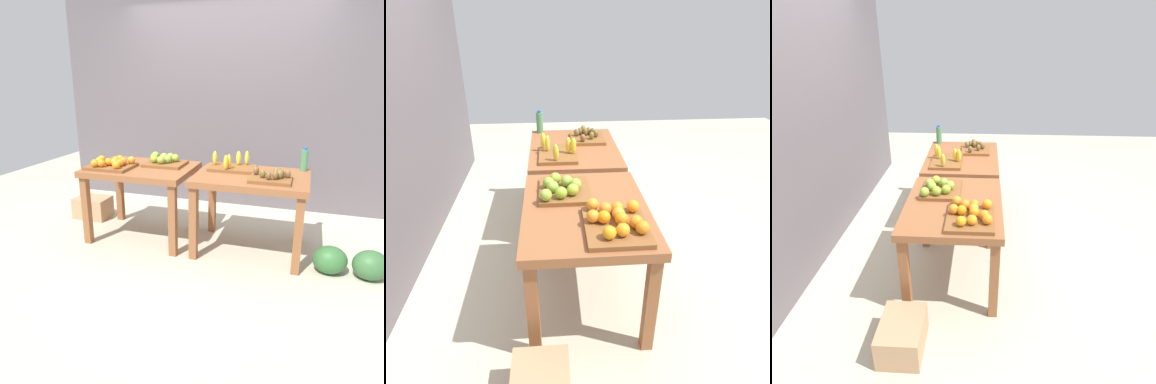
{
  "view_description": "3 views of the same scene",
  "coord_description": "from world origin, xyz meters",
  "views": [
    {
      "loc": [
        1.03,
        -3.26,
        1.61
      ],
      "look_at": [
        -0.04,
        0.04,
        0.52
      ],
      "focal_mm": 33.98,
      "sensor_mm": 36.0,
      "label": 1
    },
    {
      "loc": [
        -2.5,
        0.2,
        1.87
      ],
      "look_at": [
        -0.04,
        0.01,
        0.6
      ],
      "focal_mm": 32.9,
      "sensor_mm": 36.0,
      "label": 2
    },
    {
      "loc": [
        -3.06,
        -0.23,
        2.09
      ],
      "look_at": [
        0.05,
        -0.05,
        0.56
      ],
      "focal_mm": 31.98,
      "sensor_mm": 36.0,
      "label": 3
    }
  ],
  "objects": [
    {
      "name": "apple_bin",
      "position": [
        -0.37,
        0.14,
        0.8
      ],
      "size": [
        0.42,
        0.35,
        0.11
      ],
      "color": "brown",
      "rests_on": "display_table_left"
    },
    {
      "name": "water_bottle",
      "position": [
        1.01,
        0.32,
        0.86
      ],
      "size": [
        0.07,
        0.07,
        0.23
      ],
      "color": "#4C8C59",
      "rests_on": "display_table_right"
    },
    {
      "name": "banana_crate",
      "position": [
        0.34,
        0.15,
        0.79
      ],
      "size": [
        0.44,
        0.32,
        0.17
      ],
      "color": "brown",
      "rests_on": "display_table_right"
    },
    {
      "name": "display_table_right",
      "position": [
        0.56,
        0.0,
        0.64
      ],
      "size": [
        1.04,
        0.8,
        0.76
      ],
      "color": "brown",
      "rests_on": "ground_plane"
    },
    {
      "name": "display_table_left",
      "position": [
        -0.56,
        0.0,
        0.64
      ],
      "size": [
        1.04,
        0.8,
        0.76
      ],
      "color": "brown",
      "rests_on": "ground_plane"
    },
    {
      "name": "kiwi_bin",
      "position": [
        0.76,
        -0.14,
        0.79
      ],
      "size": [
        0.36,
        0.32,
        0.1
      ],
      "color": "brown",
      "rests_on": "display_table_right"
    },
    {
      "name": "watermelon_pile",
      "position": [
        1.46,
        -0.24,
        0.12
      ],
      "size": [
        0.63,
        0.29,
        0.25
      ],
      "color": "#376837",
      "rests_on": "ground_plane"
    },
    {
      "name": "ground_plane",
      "position": [
        0.0,
        0.0,
        0.0
      ],
      "size": [
        8.0,
        8.0,
        0.0
      ],
      "primitive_type": "plane",
      "color": "#BDB89F"
    },
    {
      "name": "orange_bin",
      "position": [
        -0.81,
        -0.15,
        0.8
      ],
      "size": [
        0.44,
        0.36,
        0.11
      ],
      "color": "brown",
      "rests_on": "display_table_left"
    }
  ]
}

